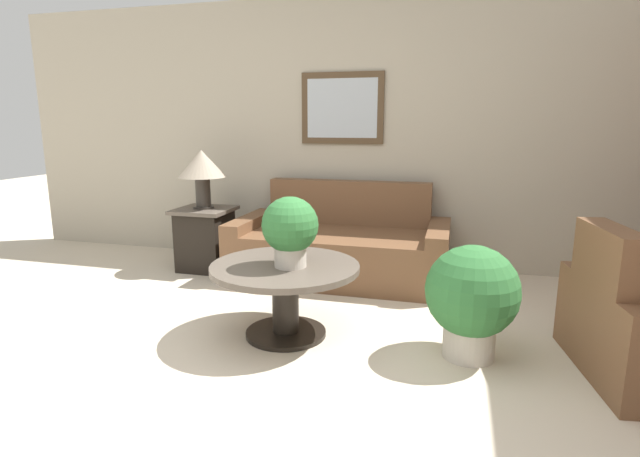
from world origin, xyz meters
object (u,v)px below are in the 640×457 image
(table_lamp, at_px, (202,167))
(potted_plant_on_table, at_px, (290,228))
(coffee_table, at_px, (285,284))
(couch_main, at_px, (341,248))
(side_table, at_px, (205,238))
(potted_plant_floor, at_px, (472,297))

(table_lamp, distance_m, potted_plant_on_table, 1.88)
(coffee_table, distance_m, table_lamp, 1.91)
(couch_main, height_order, side_table, couch_main)
(couch_main, distance_m, potted_plant_on_table, 1.49)
(side_table, xyz_separation_m, table_lamp, (0.00, 0.00, 0.69))
(coffee_table, distance_m, potted_plant_floor, 1.19)
(coffee_table, xyz_separation_m, potted_plant_on_table, (0.05, -0.03, 0.39))
(potted_plant_on_table, bearing_deg, couch_main, 89.68)
(potted_plant_on_table, bearing_deg, table_lamp, 135.28)
(couch_main, bearing_deg, potted_plant_floor, -50.69)
(table_lamp, height_order, potted_plant_on_table, table_lamp)
(table_lamp, relative_size, potted_plant_floor, 0.79)
(couch_main, relative_size, coffee_table, 1.96)
(table_lamp, xyz_separation_m, potted_plant_on_table, (1.32, -1.31, -0.25))
(side_table, bearing_deg, potted_plant_floor, -27.47)
(coffee_table, relative_size, side_table, 1.64)
(table_lamp, bearing_deg, couch_main, 4.32)
(potted_plant_on_table, bearing_deg, side_table, 135.28)
(couch_main, relative_size, table_lamp, 3.48)
(potted_plant_on_table, xyz_separation_m, potted_plant_floor, (1.14, 0.03, -0.36))
(table_lamp, bearing_deg, potted_plant_on_table, -44.72)
(side_table, distance_m, table_lamp, 0.69)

